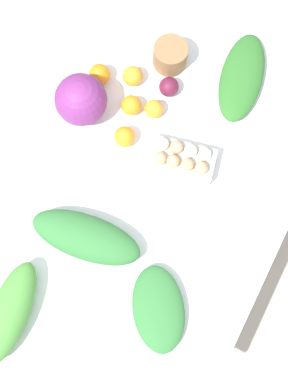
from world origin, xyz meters
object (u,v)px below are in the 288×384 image
at_px(orange_2, 124,137).
at_px(orange_4, 99,74).
at_px(cabbage_purple, 81,100).
at_px(orange_3, 133,76).
at_px(greens_bunch_chard, 10,312).
at_px(greens_bunch_beet_tops, 158,309).
at_px(beet_root, 169,87).
at_px(greens_bunch_dandelion, 86,237).
at_px(egg_carton, 181,159).
at_px(paper_bag, 170,56).
at_px(greens_bunch_scallion, 242,77).
at_px(orange_0, 131,105).
at_px(orange_1, 154,109).

xyz_separation_m(orange_2, orange_4, (0.16, 0.18, 0.00)).
xyz_separation_m(cabbage_purple, orange_3, (0.18, -0.10, -0.05)).
bearing_deg(greens_bunch_chard, cabbage_purple, 11.32).
xyz_separation_m(greens_bunch_beet_tops, beet_root, (0.68, 0.31, 0.00)).
height_order(greens_bunch_dandelion, beet_root, greens_bunch_dandelion).
distance_m(egg_carton, orange_3, 0.34).
distance_m(paper_bag, greens_bunch_scallion, 0.26).
relative_size(greens_bunch_dandelion, orange_0, 5.17).
height_order(greens_bunch_scallion, orange_3, orange_3).
height_order(beet_root, orange_2, orange_2).
xyz_separation_m(egg_carton, paper_bag, (0.32, 0.20, 0.00)).
bearing_deg(orange_2, greens_bunch_chard, 176.74).
bearing_deg(greens_bunch_chard, orange_0, -0.32).
xyz_separation_m(cabbage_purple, orange_1, (0.10, -0.22, -0.06)).
bearing_deg(orange_4, beet_root, -73.19).
xyz_separation_m(greens_bunch_scallion, orange_1, (-0.25, 0.21, 0.00)).
xyz_separation_m(egg_carton, greens_bunch_chard, (-0.68, 0.24, 0.00)).
bearing_deg(greens_bunch_dandelion, greens_bunch_scallion, -15.24).
height_order(cabbage_purple, egg_carton, cabbage_purple).
xyz_separation_m(greens_bunch_beet_tops, orange_4, (0.61, 0.54, 0.01)).
relative_size(cabbage_purple, orange_3, 2.48).
bearing_deg(greens_bunch_beet_tops, greens_bunch_chard, 118.95).
bearing_deg(cabbage_purple, paper_bag, -30.63).
relative_size(greens_bunch_dandelion, orange_2, 5.07).
height_order(greens_bunch_beet_tops, orange_2, orange_2).
distance_m(orange_1, orange_4, 0.23).
relative_size(greens_bunch_dandelion, greens_bunch_chard, 1.12).
relative_size(cabbage_purple, paper_bag, 1.47).
bearing_deg(orange_1, greens_bunch_chard, 174.40).
relative_size(beet_root, orange_0, 0.99).
height_order(greens_bunch_scallion, greens_bunch_beet_tops, same).
xyz_separation_m(greens_bunch_chard, orange_0, (0.77, -0.00, -0.01)).
height_order(paper_bag, beet_root, paper_bag).
xyz_separation_m(cabbage_purple, greens_bunch_dandelion, (-0.39, -0.23, -0.04)).
xyz_separation_m(paper_bag, greens_bunch_chard, (-1.00, 0.04, 0.00)).
height_order(cabbage_purple, orange_1, cabbage_purple).
distance_m(beet_root, orange_3, 0.13).
distance_m(cabbage_purple, egg_carton, 0.38).
relative_size(cabbage_purple, greens_bunch_scallion, 0.51).
height_order(greens_bunch_chard, orange_2, greens_bunch_chard).
distance_m(greens_bunch_chard, beet_root, 0.90).
height_order(cabbage_purple, greens_bunch_scallion, cabbage_purple).
bearing_deg(egg_carton, cabbage_purple, 164.30).
relative_size(cabbage_purple, greens_bunch_beet_tops, 0.65).
height_order(cabbage_purple, orange_4, cabbage_purple).
bearing_deg(egg_carton, orange_2, 171.04).
relative_size(greens_bunch_beet_tops, beet_root, 3.90).
relative_size(paper_bag, orange_3, 1.69).
relative_size(greens_bunch_scallion, orange_4, 4.60).
bearing_deg(greens_bunch_chard, greens_bunch_beet_tops, -61.05).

